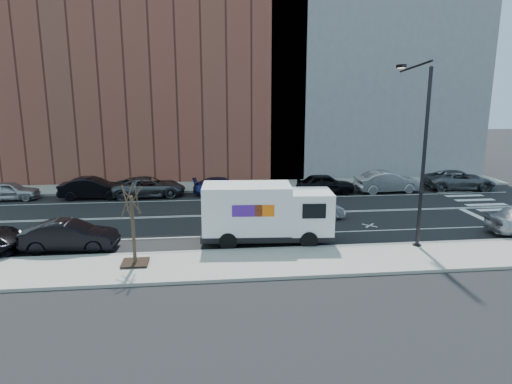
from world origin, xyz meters
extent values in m
plane|color=black|center=(0.00, 0.00, 0.00)|extent=(120.00, 120.00, 0.00)
cube|color=gray|center=(0.00, -8.80, 0.07)|extent=(44.00, 3.60, 0.15)
cube|color=gray|center=(0.00, 8.80, 0.07)|extent=(44.00, 3.60, 0.15)
cube|color=gray|center=(0.00, -7.00, 0.08)|extent=(44.00, 0.25, 0.17)
cube|color=gray|center=(0.00, 7.00, 0.08)|extent=(44.00, 0.25, 0.17)
cube|color=brown|center=(-8.00, 15.60, 11.00)|extent=(26.00, 10.00, 22.00)
cube|color=slate|center=(12.00, 15.60, 13.00)|extent=(20.00, 10.00, 26.00)
cylinder|color=black|center=(7.00, -7.40, 4.50)|extent=(0.18, 0.18, 9.00)
cylinder|color=black|center=(7.00, -7.40, 0.10)|extent=(0.44, 0.44, 0.20)
sphere|color=black|center=(7.00, -7.40, 8.95)|extent=(0.20, 0.20, 0.20)
cylinder|color=black|center=(7.00, -5.70, 9.10)|extent=(0.11, 3.49, 0.48)
cube|color=black|center=(7.00, -4.00, 9.20)|extent=(0.25, 0.80, 0.18)
cube|color=#FFF2CC|center=(7.00, -4.00, 9.10)|extent=(0.18, 0.55, 0.03)
cube|color=black|center=(-7.00, -8.40, 0.23)|extent=(1.20, 1.20, 0.04)
cylinder|color=#382B1E|center=(-7.00, -8.40, 1.75)|extent=(0.16, 0.16, 3.20)
cylinder|color=#382B1E|center=(-6.75, -8.40, 3.15)|extent=(0.06, 0.80, 1.44)
cylinder|color=#382B1E|center=(-6.92, -8.16, 3.15)|extent=(0.81, 0.31, 1.19)
cylinder|color=#382B1E|center=(-7.20, -8.25, 3.15)|extent=(0.58, 0.76, 1.50)
cylinder|color=#382B1E|center=(-7.20, -8.55, 3.15)|extent=(0.47, 0.61, 1.37)
cylinder|color=#382B1E|center=(-6.92, -8.64, 3.15)|extent=(0.72, 0.29, 1.13)
cube|color=black|center=(-0.62, -5.60, 0.49)|extent=(6.87, 2.76, 0.33)
cube|color=silver|center=(1.76, -5.77, 1.68)|extent=(2.33, 2.48, 2.17)
cube|color=black|center=(2.86, -5.85, 2.01)|extent=(0.21, 2.01, 1.03)
cube|color=black|center=(1.67, -6.95, 2.01)|extent=(1.19, 0.13, 0.76)
cube|color=black|center=(1.85, -4.59, 2.01)|extent=(1.19, 0.13, 0.76)
cube|color=black|center=(2.82, -5.85, 0.60)|extent=(0.32, 2.17, 0.38)
cube|color=silver|center=(-1.59, -5.53, 1.90)|extent=(4.71, 2.71, 2.49)
cube|color=#47198C|center=(-1.68, -6.74, 2.06)|extent=(1.52, 0.13, 0.60)
cube|color=orange|center=(-0.81, -6.80, 2.06)|extent=(0.97, 0.09, 0.60)
cube|color=#47198C|center=(-1.50, -4.32, 2.06)|extent=(1.52, 0.13, 0.60)
cube|color=orange|center=(-0.64, -4.38, 2.06)|extent=(0.97, 0.09, 0.60)
cylinder|color=black|center=(1.47, -6.84, 0.46)|extent=(0.93, 0.37, 0.91)
cylinder|color=black|center=(1.62, -4.68, 0.46)|extent=(0.93, 0.37, 0.91)
cylinder|color=black|center=(-2.64, -6.54, 0.46)|extent=(0.93, 0.37, 0.91)
cylinder|color=black|center=(-2.49, -4.38, 0.46)|extent=(0.93, 0.37, 0.91)
imported|color=#AAA9AE|center=(-18.04, 5.90, 0.70)|extent=(4.15, 1.76, 1.40)
imported|color=black|center=(-12.06, 5.73, 0.79)|extent=(4.85, 1.81, 1.58)
imported|color=#47494E|center=(-8.00, 5.90, 0.76)|extent=(5.67, 3.05, 1.51)
imported|color=navy|center=(-2.40, 5.94, 0.67)|extent=(4.73, 2.22, 1.33)
imported|color=black|center=(5.60, 5.54, 0.77)|extent=(4.58, 2.01, 1.53)
imported|color=#9C9CA1|center=(10.58, 5.38, 0.84)|extent=(5.19, 2.07, 1.68)
imported|color=#4D5055|center=(16.80, 5.76, 0.77)|extent=(5.73, 3.02, 1.54)
imported|color=#B7B8BC|center=(2.82, -1.62, 0.66)|extent=(4.18, 1.93, 1.33)
imported|color=black|center=(-10.55, -5.79, 0.77)|extent=(4.72, 1.83, 1.53)
camera|label=1|loc=(-3.68, -28.55, 7.96)|focal=32.00mm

